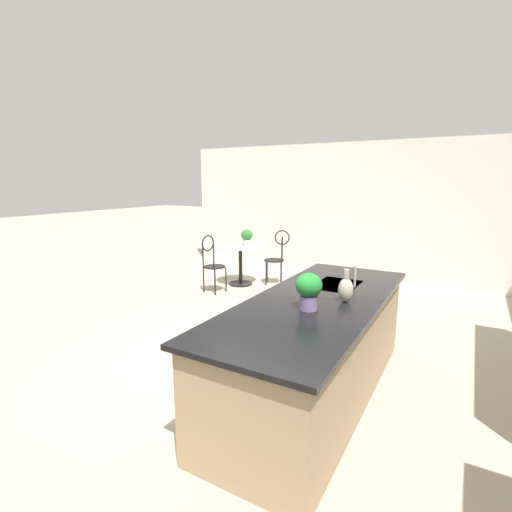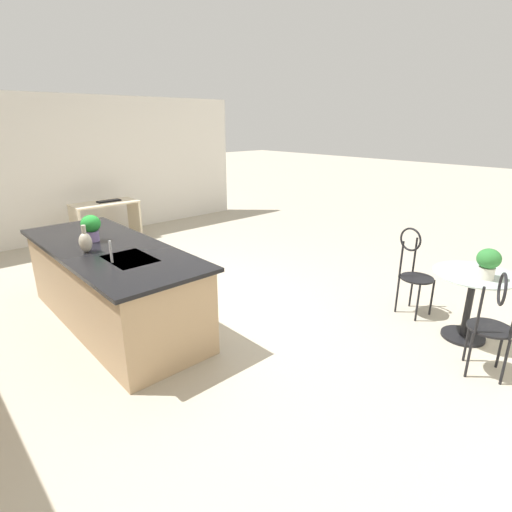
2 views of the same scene
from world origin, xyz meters
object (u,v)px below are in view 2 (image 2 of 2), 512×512
writing_desk (106,214)px  vase_on_counter (85,242)px  potted_plant_counter_near (91,226)px  chair_near_window (414,268)px  chair_by_island (493,320)px  bistro_table (470,300)px  keyboard (109,201)px  potted_plant_on_table (488,262)px

writing_desk → vase_on_counter: (-3.40, 1.57, 0.52)m
writing_desk → potted_plant_counter_near: size_ratio=3.96×
potted_plant_counter_near → vase_on_counter: bearing=150.1°
chair_near_window → chair_by_island: same height
bistro_table → keyboard: 6.37m
bistro_table → potted_plant_on_table: size_ratio=2.58×
chair_near_window → potted_plant_on_table: 0.92m
bistro_table → potted_plant_on_table: 0.49m
vase_on_counter → potted_plant_counter_near: bearing=-29.9°
writing_desk → potted_plant_counter_near: (-3.05, 1.37, 0.59)m
keyboard → potted_plant_counter_near: 3.42m
keyboard → vase_on_counter: size_ratio=1.53×
chair_by_island → vase_on_counter: vase_on_counter is taller
bistro_table → potted_plant_counter_near: size_ratio=2.64×
bistro_table → chair_near_window: size_ratio=0.77×
chair_near_window → keyboard: chair_near_window is taller
chair_by_island → chair_near_window: bearing=-33.3°
bistro_table → chair_near_window: 0.73m
chair_by_island → vase_on_counter: size_ratio=3.62×
writing_desk → keyboard: size_ratio=2.73×
writing_desk → vase_on_counter: 3.78m
potted_plant_counter_near → vase_on_counter: 0.41m
bistro_table → potted_plant_counter_near: bearing=39.8°
potted_plant_on_table → vase_on_counter: (2.95, 2.78, 0.11)m
potted_plant_on_table → vase_on_counter: size_ratio=1.08×
bistro_table → chair_by_island: size_ratio=0.77×
chair_near_window → keyboard: bearing=13.4°
chair_by_island → keyboard: chair_by_island is taller
bistro_table → potted_plant_counter_near: potted_plant_counter_near is taller
potted_plant_counter_near → vase_on_counter: (-0.35, 0.20, -0.06)m
bistro_table → writing_desk: size_ratio=0.67×
chair_by_island → writing_desk: size_ratio=0.87×
writing_desk → potted_plant_counter_near: 3.40m
bistro_table → keyboard: (6.25, 1.18, 0.31)m
chair_by_island → vase_on_counter: 3.97m
potted_plant_on_table → potted_plant_counter_near: 4.19m
chair_near_window → writing_desk: (5.52, 1.42, -0.06)m
writing_desk → keyboard: keyboard is taller
chair_near_window → chair_by_island: (-1.09, 0.72, 0.00)m
writing_desk → bistro_table: bearing=-168.4°
keyboard → vase_on_counter: vase_on_counter is taller
chair_by_island → keyboard: size_ratio=2.37×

